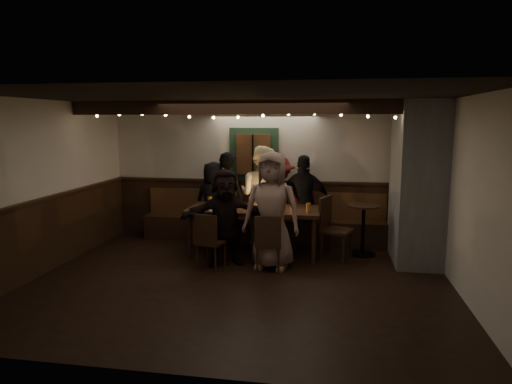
% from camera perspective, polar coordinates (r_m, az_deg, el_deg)
% --- Properties ---
extents(room, '(6.02, 5.01, 2.62)m').
position_cam_1_polar(room, '(7.68, 7.76, -0.23)').
color(room, black).
rests_on(room, ground).
extents(dining_table, '(2.25, 0.96, 0.97)m').
position_cam_1_polar(dining_table, '(7.82, -0.26, -2.51)').
color(dining_table, black).
rests_on(dining_table, ground).
extents(chair_near_left, '(0.48, 0.48, 0.88)m').
position_cam_1_polar(chair_near_left, '(7.10, -5.99, -5.74)').
color(chair_near_left, black).
rests_on(chair_near_left, ground).
extents(chair_near_right, '(0.41, 0.41, 0.88)m').
position_cam_1_polar(chair_near_right, '(6.95, 1.56, -6.01)').
color(chair_near_right, black).
rests_on(chair_near_right, ground).
extents(chair_end, '(0.61, 0.61, 1.04)m').
position_cam_1_polar(chair_end, '(7.70, 9.40, -3.96)').
color(chair_end, black).
rests_on(chair_end, ground).
extents(high_top, '(0.55, 0.55, 0.87)m').
position_cam_1_polar(high_top, '(8.00, 13.27, -3.84)').
color(high_top, black).
rests_on(high_top, ground).
extents(person_a, '(0.79, 0.55, 1.53)m').
position_cam_1_polar(person_a, '(8.66, -5.31, -1.24)').
color(person_a, black).
rests_on(person_a, ground).
extents(person_b, '(0.73, 0.61, 1.72)m').
position_cam_1_polar(person_b, '(8.58, -3.49, -0.67)').
color(person_b, black).
rests_on(person_b, ground).
extents(person_c, '(1.08, 0.96, 1.83)m').
position_cam_1_polar(person_c, '(8.43, 0.69, -0.43)').
color(person_c, beige).
rests_on(person_c, ground).
extents(person_d, '(1.07, 0.63, 1.65)m').
position_cam_1_polar(person_d, '(8.40, 2.76, -1.12)').
color(person_d, '#5A1513').
rests_on(person_d, ground).
extents(person_e, '(0.99, 0.43, 1.67)m').
position_cam_1_polar(person_e, '(8.41, 6.02, -1.07)').
color(person_e, black).
rests_on(person_e, ground).
extents(person_f, '(1.50, 0.97, 1.54)m').
position_cam_1_polar(person_f, '(7.26, -3.86, -3.13)').
color(person_f, black).
rests_on(person_f, ground).
extents(person_g, '(0.95, 0.68, 1.83)m').
position_cam_1_polar(person_g, '(7.03, 1.99, -2.33)').
color(person_g, gray).
rests_on(person_g, ground).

